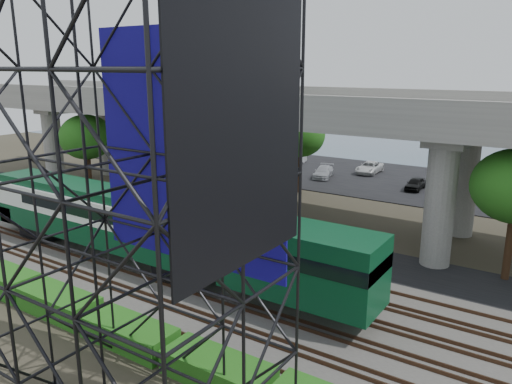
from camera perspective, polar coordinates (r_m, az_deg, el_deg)
The scene contains 13 objects.
ground at distance 27.29m, azimuth -8.90°, elevation -12.19°, with size 140.00×140.00×0.00m, color #474233.
ballast_bed at distance 28.59m, azimuth -6.17°, elevation -10.59°, with size 90.00×12.00×0.20m, color slate.
service_road at distance 35.04m, azimuth 2.76°, elevation -5.83°, with size 90.00×5.00×0.08m, color black.
parking_lot at distance 55.78m, azimuth 15.25°, elevation 1.31°, with size 90.00×18.00×0.08m, color black.
harbor_water at distance 76.65m, azimuth 20.54°, elevation 4.33°, with size 140.00×40.00×0.03m, color #405A69.
rail_tracks at distance 28.52m, azimuth -6.18°, elevation -10.26°, with size 90.00×9.52×0.16m.
commuter_train at distance 31.35m, azimuth -14.39°, elevation -3.25°, with size 29.30×3.06×4.30m.
overpass at distance 38.29m, azimuth 6.16°, elevation 8.41°, with size 80.00×12.00×12.40m.
scaffold_tower at distance 15.75m, azimuth -14.98°, elevation -3.26°, with size 9.36×6.36×15.00m.
hedge_strip at distance 23.75m, azimuth -14.31°, elevation -15.24°, with size 34.60×1.80×1.20m.
trees at distance 40.70m, azimuth 1.30°, elevation 5.08°, with size 40.94×16.94×7.69m.
suv at distance 46.28m, azimuth -17.06°, elevation -0.38°, with size 2.60×5.65×1.57m, color black.
parked_cars at distance 55.11m, azimuth 15.96°, elevation 1.81°, with size 36.21×9.75×1.29m.
Camera 1 is at (16.76, -17.82, 12.09)m, focal length 35.00 mm.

